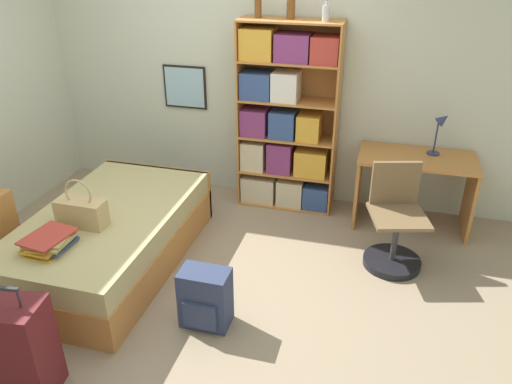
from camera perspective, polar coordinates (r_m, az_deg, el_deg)
ground_plane at (r=4.29m, az=-8.79°, el=-9.09°), size 14.00×14.00×0.00m
wall_back at (r=5.18m, az=-2.35°, el=13.60°), size 10.00×0.09×2.60m
bed at (r=4.43m, az=-16.24°, el=-4.91°), size 1.12×1.94×0.49m
handbag at (r=4.11m, az=-19.33°, el=-2.15°), size 0.39×0.16×0.40m
book_stack_on_bed at (r=3.93m, az=-22.47°, el=-5.21°), size 0.33×0.39×0.11m
suitcase at (r=3.42m, az=-25.87°, el=-15.81°), size 0.46×0.33×0.79m
bookcase at (r=4.95m, az=3.22°, el=7.71°), size 0.96×0.36×1.86m
bottle_green at (r=4.79m, az=0.24°, el=20.61°), size 0.07×0.07×0.29m
bottle_brown at (r=4.72m, az=4.01°, el=20.20°), size 0.08×0.08×0.23m
bottle_clear at (r=4.60m, az=7.99°, el=19.64°), size 0.06×0.06×0.19m
desk at (r=4.92m, az=17.67°, el=1.47°), size 1.06×0.57×0.71m
desk_lamp at (r=4.85m, az=20.39°, el=7.07°), size 0.16×0.12×0.41m
desk_chair at (r=4.38m, az=15.49°, el=-4.65°), size 0.55×0.55×0.87m
backpack at (r=3.65m, az=-5.82°, el=-12.00°), size 0.35×0.25×0.45m
waste_bin at (r=5.02m, az=15.71°, el=-2.34°), size 0.21×0.21×0.25m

